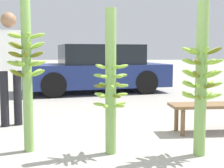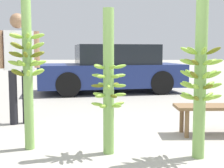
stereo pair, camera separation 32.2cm
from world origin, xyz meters
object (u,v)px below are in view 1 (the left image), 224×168
banana_stalk_right (201,78)px  banana_stalk_center (111,83)px  banana_stalk_left (27,69)px  vendor_person (10,59)px  parked_car (96,69)px  market_bench (218,108)px

banana_stalk_right → banana_stalk_center: bearing=174.7°
banana_stalk_left → vendor_person: (-0.56, 1.27, 0.08)m
banana_stalk_left → banana_stalk_right: size_ratio=1.03×
parked_car → vendor_person: bearing=148.4°
banana_stalk_left → market_bench: (2.50, 0.77, -0.60)m
banana_stalk_left → banana_stalk_center: (0.94, -0.11, -0.15)m
banana_stalk_center → market_bench: (1.56, 0.88, -0.45)m
market_bench → parked_car: bearing=107.9°
market_bench → parked_car: (-1.81, 4.51, 0.29)m
banana_stalk_left → banana_stalk_center: size_ratio=1.07×
vendor_person → parked_car: vendor_person is taller
market_bench → vendor_person: bearing=166.7°
banana_stalk_left → parked_car: size_ratio=0.40×
banana_stalk_left → banana_stalk_right: bearing=-5.9°
banana_stalk_left → banana_stalk_right: banana_stalk_left is taller
banana_stalk_left → market_bench: bearing=17.2°
banana_stalk_left → banana_stalk_right: (1.93, -0.20, -0.09)m
banana_stalk_center → market_bench: bearing=29.5°
market_bench → parked_car: 4.87m
banana_stalk_left → vendor_person: bearing=113.8°
banana_stalk_center → banana_stalk_right: size_ratio=0.96×
banana_stalk_center → market_bench: banana_stalk_center is taller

